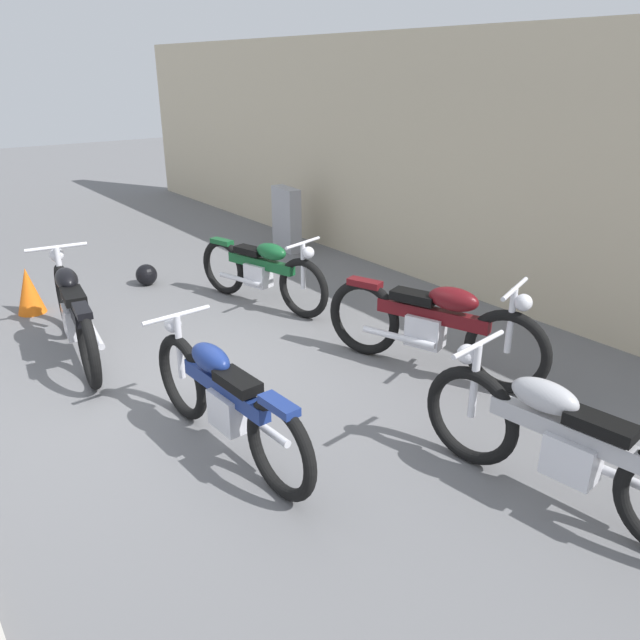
{
  "coord_description": "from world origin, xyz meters",
  "views": [
    {
      "loc": [
        4.79,
        -1.9,
        2.7
      ],
      "look_at": [
        0.63,
        1.25,
        0.55
      ],
      "focal_mm": 34.62,
      "sensor_mm": 36.0,
      "label": 1
    }
  ],
  "objects_px": {
    "helmet": "(146,275)",
    "motorcycle_black": "(74,312)",
    "stone_marker": "(286,219)",
    "motorcycle_green": "(262,271)",
    "motorcycle_blue": "(225,399)",
    "traffic_cone": "(29,291)",
    "motorcycle_maroon": "(433,325)",
    "motorcycle_silver": "(563,444)"
  },
  "relations": [
    {
      "from": "stone_marker",
      "to": "motorcycle_silver",
      "type": "relative_size",
      "value": 0.46
    },
    {
      "from": "helmet",
      "to": "motorcycle_black",
      "type": "bearing_deg",
      "value": -39.88
    },
    {
      "from": "stone_marker",
      "to": "motorcycle_maroon",
      "type": "relative_size",
      "value": 0.46
    },
    {
      "from": "motorcycle_silver",
      "to": "traffic_cone",
      "type": "bearing_deg",
      "value": 11.14
    },
    {
      "from": "motorcycle_silver",
      "to": "motorcycle_blue",
      "type": "relative_size",
      "value": 1.04
    },
    {
      "from": "traffic_cone",
      "to": "motorcycle_blue",
      "type": "height_order",
      "value": "motorcycle_blue"
    },
    {
      "from": "stone_marker",
      "to": "motorcycle_green",
      "type": "relative_size",
      "value": 0.5
    },
    {
      "from": "motorcycle_maroon",
      "to": "motorcycle_black",
      "type": "bearing_deg",
      "value": -152.09
    },
    {
      "from": "motorcycle_black",
      "to": "motorcycle_green",
      "type": "height_order",
      "value": "motorcycle_black"
    },
    {
      "from": "motorcycle_green",
      "to": "motorcycle_maroon",
      "type": "height_order",
      "value": "motorcycle_maroon"
    },
    {
      "from": "motorcycle_green",
      "to": "motorcycle_blue",
      "type": "distance_m",
      "value": 3.07
    },
    {
      "from": "stone_marker",
      "to": "motorcycle_green",
      "type": "xyz_separation_m",
      "value": [
        1.87,
        -1.62,
        -0.05
      ]
    },
    {
      "from": "helmet",
      "to": "motorcycle_maroon",
      "type": "height_order",
      "value": "motorcycle_maroon"
    },
    {
      "from": "stone_marker",
      "to": "motorcycle_black",
      "type": "xyz_separation_m",
      "value": [
        1.97,
        -3.85,
        -0.02
      ]
    },
    {
      "from": "helmet",
      "to": "traffic_cone",
      "type": "relative_size",
      "value": 0.51
    },
    {
      "from": "motorcycle_black",
      "to": "motorcycle_maroon",
      "type": "height_order",
      "value": "motorcycle_maroon"
    },
    {
      "from": "motorcycle_blue",
      "to": "motorcycle_maroon",
      "type": "height_order",
      "value": "motorcycle_maroon"
    },
    {
      "from": "traffic_cone",
      "to": "motorcycle_silver",
      "type": "bearing_deg",
      "value": 18.23
    },
    {
      "from": "motorcycle_green",
      "to": "motorcycle_maroon",
      "type": "xyz_separation_m",
      "value": [
        2.46,
        0.32,
        0.04
      ]
    },
    {
      "from": "helmet",
      "to": "traffic_cone",
      "type": "height_order",
      "value": "traffic_cone"
    },
    {
      "from": "traffic_cone",
      "to": "motorcycle_green",
      "type": "xyz_separation_m",
      "value": [
        1.44,
        2.31,
        0.16
      ]
    },
    {
      "from": "stone_marker",
      "to": "motorcycle_blue",
      "type": "relative_size",
      "value": 0.48
    },
    {
      "from": "motorcycle_black",
      "to": "motorcycle_green",
      "type": "xyz_separation_m",
      "value": [
        -0.1,
        2.23,
        -0.03
      ]
    },
    {
      "from": "motorcycle_black",
      "to": "motorcycle_maroon",
      "type": "bearing_deg",
      "value": -124.54
    },
    {
      "from": "motorcycle_black",
      "to": "motorcycle_maroon",
      "type": "distance_m",
      "value": 3.48
    },
    {
      "from": "motorcycle_black",
      "to": "motorcycle_blue",
      "type": "distance_m",
      "value": 2.38
    },
    {
      "from": "helmet",
      "to": "motorcycle_silver",
      "type": "bearing_deg",
      "value": 3.95
    },
    {
      "from": "motorcycle_blue",
      "to": "motorcycle_green",
      "type": "bearing_deg",
      "value": -40.06
    },
    {
      "from": "motorcycle_green",
      "to": "motorcycle_blue",
      "type": "xyz_separation_m",
      "value": [
        2.45,
        -1.86,
        0.01
      ]
    },
    {
      "from": "traffic_cone",
      "to": "motorcycle_silver",
      "type": "xyz_separation_m",
      "value": [
        5.73,
        1.89,
        0.19
      ]
    },
    {
      "from": "helmet",
      "to": "motorcycle_silver",
      "type": "xyz_separation_m",
      "value": [
        5.87,
        0.41,
        0.32
      ]
    },
    {
      "from": "motorcycle_blue",
      "to": "motorcycle_maroon",
      "type": "bearing_deg",
      "value": -93.28
    },
    {
      "from": "helmet",
      "to": "motorcycle_blue",
      "type": "relative_size",
      "value": 0.14
    },
    {
      "from": "traffic_cone",
      "to": "motorcycle_maroon",
      "type": "bearing_deg",
      "value": 34.02
    },
    {
      "from": "motorcycle_maroon",
      "to": "stone_marker",
      "type": "bearing_deg",
      "value": 144.02
    },
    {
      "from": "helmet",
      "to": "traffic_cone",
      "type": "distance_m",
      "value": 1.49
    },
    {
      "from": "traffic_cone",
      "to": "motorcycle_black",
      "type": "bearing_deg",
      "value": 3.11
    },
    {
      "from": "motorcycle_green",
      "to": "motorcycle_blue",
      "type": "bearing_deg",
      "value": -51.9
    },
    {
      "from": "traffic_cone",
      "to": "motorcycle_black",
      "type": "distance_m",
      "value": 1.55
    },
    {
      "from": "motorcycle_black",
      "to": "motorcycle_silver",
      "type": "distance_m",
      "value": 4.57
    },
    {
      "from": "stone_marker",
      "to": "motorcycle_green",
      "type": "distance_m",
      "value": 2.48
    },
    {
      "from": "traffic_cone",
      "to": "motorcycle_maroon",
      "type": "relative_size",
      "value": 0.26
    }
  ]
}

